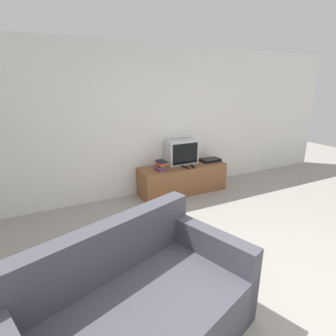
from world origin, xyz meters
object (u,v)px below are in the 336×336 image
at_px(remote_on_stand, 193,166).
at_px(remote_secondary, 185,167).
at_px(set_top_box, 210,160).
at_px(book_stack, 161,165).
at_px(couch, 137,315).
at_px(television, 182,152).
at_px(tv_stand, 182,179).

distance_m(remote_on_stand, remote_secondary, 0.15).
relative_size(remote_on_stand, set_top_box, 0.47).
xyz_separation_m(book_stack, remote_on_stand, (0.58, -0.13, -0.06)).
bearing_deg(couch, remote_on_stand, 31.88).
relative_size(television, book_stack, 2.49).
height_order(television, remote_secondary, television).
relative_size(couch, book_stack, 8.19).
height_order(book_stack, remote_on_stand, book_stack).
height_order(remote_on_stand, remote_secondary, same).
xyz_separation_m(book_stack, set_top_box, (1.08, 0.04, -0.05)).
distance_m(couch, remote_on_stand, 3.09).
distance_m(remote_on_stand, set_top_box, 0.53).
relative_size(book_stack, remote_on_stand, 1.32).
bearing_deg(remote_secondary, couch, -127.04).
bearing_deg(remote_secondary, television, 76.03).
bearing_deg(remote_on_stand, book_stack, 167.40).
height_order(tv_stand, remote_on_stand, remote_on_stand).
xyz_separation_m(tv_stand, television, (0.04, 0.12, 0.48)).
distance_m(couch, book_stack, 2.88).
height_order(remote_secondary, set_top_box, set_top_box).
bearing_deg(remote_secondary, book_stack, 166.68).
bearing_deg(remote_on_stand, television, 106.15).
bearing_deg(television, remote_secondary, -103.97).
relative_size(remote_on_stand, remote_secondary, 0.93).
height_order(television, remote_on_stand, television).
xyz_separation_m(couch, remote_secondary, (1.82, 2.41, 0.22)).
bearing_deg(tv_stand, remote_secondary, -100.45).
xyz_separation_m(remote_on_stand, set_top_box, (0.51, 0.17, 0.01)).
bearing_deg(set_top_box, tv_stand, -178.69).
relative_size(couch, remote_on_stand, 10.82).
distance_m(book_stack, set_top_box, 1.08).
bearing_deg(tv_stand, couch, -125.95).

